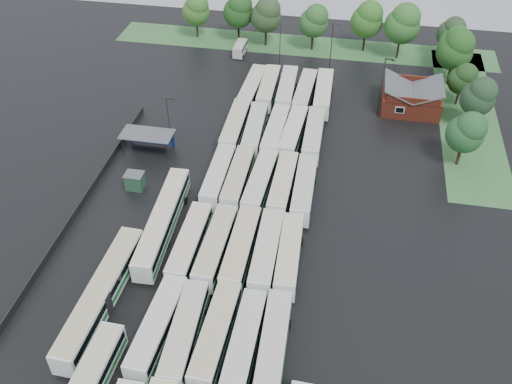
# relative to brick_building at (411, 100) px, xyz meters

# --- Properties ---
(ground) EXTENTS (160.00, 160.00, 0.00)m
(ground) POSITION_rel_brick_building_xyz_m (-24.00, -42.77, -1.87)
(ground) COLOR black
(ground) RESTS_ON ground
(brick_building) EXTENTS (10.07, 8.60, 5.39)m
(brick_building) POSITION_rel_brick_building_xyz_m (0.00, 0.00, 0.00)
(brick_building) COLOR maroon
(brick_building) RESTS_ON ground
(wash_shed) EXTENTS (8.20, 4.20, 3.58)m
(wash_shed) POSITION_rel_brick_building_xyz_m (-41.20, -20.74, 1.12)
(wash_shed) COLOR #2D2D30
(wash_shed) RESTS_ON ground
(utility_hut) EXTENTS (2.70, 2.20, 2.62)m
(utility_hut) POSITION_rel_brick_building_xyz_m (-40.20, -30.17, -0.55)
(utility_hut) COLOR #23492F
(utility_hut) RESTS_ON ground
(grass_strip_north) EXTENTS (80.00, 10.00, 0.01)m
(grass_strip_north) POSITION_rel_brick_building_xyz_m (-22.00, 22.03, -1.86)
(grass_strip_north) COLOR #386F35
(grass_strip_north) RESTS_ON ground
(grass_strip_east) EXTENTS (10.00, 50.00, 0.01)m
(grass_strip_east) POSITION_rel_brick_building_xyz_m (10.00, 0.03, -1.86)
(grass_strip_east) COLOR #386F35
(grass_strip_east) RESTS_ON ground
(west_fence) EXTENTS (0.10, 50.00, 1.20)m
(west_fence) POSITION_rel_brick_building_xyz_m (-46.20, -34.77, -1.27)
(west_fence) COLOR #2D2D30
(west_fence) RESTS_ON ground
(bus_r1c0) EXTENTS (3.32, 12.99, 3.58)m
(bus_r1c0) POSITION_rel_brick_building_xyz_m (-28.44, -55.04, 0.11)
(bus_r1c0) COLOR white
(bus_r1c0) RESTS_ON ground
(bus_r1c1) EXTENTS (3.20, 12.93, 3.57)m
(bus_r1c1) POSITION_rel_brick_building_xyz_m (-25.28, -55.32, 0.10)
(bus_r1c1) COLOR white
(bus_r1c1) RESTS_ON ground
(bus_r1c2) EXTENTS (3.08, 13.05, 3.62)m
(bus_r1c2) POSITION_rel_brick_building_xyz_m (-21.89, -54.86, 0.12)
(bus_r1c2) COLOR white
(bus_r1c2) RESTS_ON ground
(bus_r1c3) EXTENTS (2.77, 12.63, 3.51)m
(bus_r1c3) POSITION_rel_brick_building_xyz_m (-18.64, -55.26, 0.07)
(bus_r1c3) COLOR white
(bus_r1c3) RESTS_ON ground
(bus_r1c4) EXTENTS (3.16, 12.90, 3.57)m
(bus_r1c4) POSITION_rel_brick_building_xyz_m (-15.53, -54.95, 0.10)
(bus_r1c4) COLOR white
(bus_r1c4) RESTS_ON ground
(bus_r2c0) EXTENTS (2.79, 12.95, 3.60)m
(bus_r2c0) POSITION_rel_brick_building_xyz_m (-28.48, -41.88, 0.12)
(bus_r2c0) COLOR white
(bus_r2c0) RESTS_ON ground
(bus_r2c1) EXTENTS (2.99, 13.09, 3.63)m
(bus_r2c1) POSITION_rel_brick_building_xyz_m (-25.12, -41.80, 0.13)
(bus_r2c1) COLOR white
(bus_r2c1) RESTS_ON ground
(bus_r2c2) EXTENTS (2.84, 13.25, 3.69)m
(bus_r2c2) POSITION_rel_brick_building_xyz_m (-21.90, -41.63, 0.16)
(bus_r2c2) COLOR white
(bus_r2c2) RESTS_ON ground
(bus_r2c3) EXTENTS (3.10, 13.22, 3.66)m
(bus_r2c3) POSITION_rel_brick_building_xyz_m (-18.61, -41.58, 0.15)
(bus_r2c3) COLOR white
(bus_r2c3) RESTS_ON ground
(bus_r2c4) EXTENTS (3.22, 12.70, 3.51)m
(bus_r2c4) POSITION_rel_brick_building_xyz_m (-15.78, -41.46, 0.06)
(bus_r2c4) COLOR white
(bus_r2c4) RESTS_ON ground
(bus_r3c0) EXTENTS (2.82, 12.65, 3.51)m
(bus_r3c0) POSITION_rel_brick_building_xyz_m (-28.22, -27.66, 0.07)
(bus_r3c0) COLOR white
(bus_r3c0) RESTS_ON ground
(bus_r3c1) EXTENTS (2.77, 12.75, 3.55)m
(bus_r3c1) POSITION_rel_brick_building_xyz_m (-25.24, -27.64, 0.08)
(bus_r3c1) COLOR white
(bus_r3c1) RESTS_ON ground
(bus_r3c2) EXTENTS (3.28, 13.18, 3.64)m
(bus_r3c2) POSITION_rel_brick_building_xyz_m (-21.90, -27.98, 0.14)
(bus_r3c2) COLOR white
(bus_r3c2) RESTS_ON ground
(bus_r3c3) EXTENTS (2.80, 12.88, 3.58)m
(bus_r3c3) POSITION_rel_brick_building_xyz_m (-18.62, -27.94, 0.10)
(bus_r3c3) COLOR white
(bus_r3c3) RESTS_ON ground
(bus_r3c4) EXTENTS (3.01, 12.98, 3.60)m
(bus_r3c4) POSITION_rel_brick_building_xyz_m (-15.52, -28.22, 0.11)
(bus_r3c4) COLOR white
(bus_r3c4) RESTS_ON ground
(bus_r4c0) EXTENTS (2.99, 13.20, 3.66)m
(bus_r4c0) POSITION_rel_brick_building_xyz_m (-28.53, -14.33, 0.15)
(bus_r4c0) COLOR white
(bus_r4c0) RESTS_ON ground
(bus_r4c1) EXTENTS (3.28, 12.93, 3.57)m
(bus_r4c1) POSITION_rel_brick_building_xyz_m (-25.22, -14.62, 0.10)
(bus_r4c1) COLOR white
(bus_r4c1) RESTS_ON ground
(bus_r4c2) EXTENTS (3.00, 12.89, 3.57)m
(bus_r4c2) POSITION_rel_brick_building_xyz_m (-21.83, -14.65, 0.10)
(bus_r4c2) COLOR white
(bus_r4c2) RESTS_ON ground
(bus_r4c3) EXTENTS (3.34, 12.89, 3.56)m
(bus_r4c3) POSITION_rel_brick_building_xyz_m (-18.99, -14.37, 0.09)
(bus_r4c3) COLOR white
(bus_r4c3) RESTS_ON ground
(bus_r4c4) EXTENTS (2.95, 12.94, 3.59)m
(bus_r4c4) POSITION_rel_brick_building_xyz_m (-15.67, -14.36, 0.11)
(bus_r4c4) COLOR white
(bus_r4c4) RESTS_ON ground
(bus_r5c0) EXTENTS (3.16, 12.79, 3.53)m
(bus_r5c0) POSITION_rel_brick_building_xyz_m (-28.25, -1.07, 0.08)
(bus_r5c0) COLOR white
(bus_r5c0) RESTS_ON ground
(bus_r5c1) EXTENTS (2.95, 12.76, 3.54)m
(bus_r5c1) POSITION_rel_brick_building_xyz_m (-25.35, -0.67, 0.08)
(bus_r5c1) COLOR white
(bus_r5c1) RESTS_ON ground
(bus_r5c2) EXTENTS (3.19, 13.14, 3.63)m
(bus_r5c2) POSITION_rel_brick_building_xyz_m (-21.99, -0.75, 0.13)
(bus_r5c2) COLOR white
(bus_r5c2) RESTS_ON ground
(bus_r5c3) EXTENTS (3.15, 12.90, 3.57)m
(bus_r5c3) POSITION_rel_brick_building_xyz_m (-18.69, -1.09, 0.10)
(bus_r5c3) COLOR white
(bus_r5c3) RESTS_ON ground
(bus_r5c4) EXTENTS (3.16, 13.34, 3.69)m
(bus_r5c4) POSITION_rel_brick_building_xyz_m (-15.42, -0.89, 0.17)
(bus_r5c4) COLOR white
(bus_r5c4) RESTS_ON ground
(artic_bus_west_b) EXTENTS (3.57, 19.55, 3.61)m
(artic_bus_west_b) POSITION_rel_brick_building_xyz_m (-33.19, -38.48, 0.14)
(artic_bus_west_b) COLOR white
(artic_bus_west_b) RESTS_ON ground
(artic_bus_west_c) EXTENTS (3.35, 19.95, 3.69)m
(artic_bus_west_c) POSITION_rel_brick_building_xyz_m (-36.25, -51.99, 0.18)
(artic_bus_west_c) COLOR white
(artic_bus_west_c) RESTS_ON ground
(minibus) EXTENTS (2.12, 5.42, 2.35)m
(minibus) POSITION_rel_brick_building_xyz_m (-34.07, 15.58, -0.56)
(minibus) COLOR beige
(minibus) RESTS_ON ground
(tree_north_0) EXTENTS (5.88, 5.88, 9.73)m
(tree_north_0) POSITION_rel_brick_building_xyz_m (-44.75, 21.82, 4.39)
(tree_north_0) COLOR #3B271C
(tree_north_0) RESTS_ON ground
(tree_north_1) EXTENTS (6.36, 6.36, 10.53)m
(tree_north_1) POSITION_rel_brick_building_xyz_m (-35.59, 21.90, 4.91)
(tree_north_1) COLOR black
(tree_north_1) RESTS_ON ground
(tree_north_2) EXTENTS (6.38, 6.38, 10.57)m
(tree_north_2) POSITION_rel_brick_building_xyz_m (-29.46, 20.65, 4.93)
(tree_north_2) COLOR black
(tree_north_2) RESTS_ON ground
(tree_north_3) EXTENTS (5.98, 5.97, 9.89)m
(tree_north_3) POSITION_rel_brick_building_xyz_m (-19.56, 20.45, 4.49)
(tree_north_3) COLOR #342314
(tree_north_3) RESTS_ON ground
(tree_north_4) EXTENTS (6.54, 6.54, 10.83)m
(tree_north_4) POSITION_rel_brick_building_xyz_m (-8.98, 21.81, 5.10)
(tree_north_4) COLOR black
(tree_north_4) RESTS_ON ground
(tree_north_5) EXTENTS (7.03, 7.03, 11.65)m
(tree_north_5) POSITION_rel_brick_building_xyz_m (-2.06, 19.77, 5.63)
(tree_north_5) COLOR #312113
(tree_north_5) RESTS_ON ground
(tree_north_6) EXTENTS (5.44, 5.44, 9.02)m
(tree_north_6) POSITION_rel_brick_building_xyz_m (7.65, 21.34, 3.93)
(tree_north_6) COLOR black
(tree_north_6) RESTS_ON ground
(tree_east_0) EXTENTS (5.77, 5.74, 9.51)m
(tree_east_0) POSITION_rel_brick_building_xyz_m (7.15, -15.39, 4.24)
(tree_east_0) COLOR #382416
(tree_east_0) RESTS_ON ground
(tree_east_1) EXTENTS (5.75, 5.75, 9.53)m
(tree_east_1) POSITION_rel_brick_building_xyz_m (10.11, -4.18, 4.27)
(tree_east_1) COLOR #35271A
(tree_east_1) RESTS_ON ground
(tree_east_2) EXTENTS (4.92, 4.92, 8.16)m
(tree_east_2) POSITION_rel_brick_building_xyz_m (8.40, 3.14, 3.38)
(tree_east_2) COLOR #362115
(tree_east_2) RESTS_ON ground
(tree_east_3) EXTENTS (6.67, 6.67, 11.05)m
(tree_east_3) POSITION_rel_brick_building_xyz_m (7.41, 10.74, 5.25)
(tree_east_3) COLOR #2F1F12
(tree_east_3) RESTS_ON ground
(tree_east_4) EXTENTS (5.59, 5.59, 9.25)m
(tree_east_4) POSITION_rel_brick_building_xyz_m (7.81, 16.55, 4.08)
(tree_east_4) COLOR #322214
(tree_east_4) RESTS_ON ground
(lamp_post_ne) EXTENTS (1.64, 0.32, 10.67)m
(lamp_post_ne) POSITION_rel_brick_building_xyz_m (-5.48, -2.71, 4.33)
(lamp_post_ne) COLOR #2D2D30
(lamp_post_ne) RESTS_ON ground
(lamp_post_nw) EXTENTS (1.41, 0.28, 9.18)m
(lamp_post_nw) POSITION_rel_brick_building_xyz_m (-38.05, -19.04, 3.46)
(lamp_post_nw) COLOR #2D2D30
(lamp_post_nw) RESTS_ON ground
(lamp_post_back_w) EXTENTS (1.39, 0.27, 9.03)m
(lamp_post_back_w) POSITION_rel_brick_building_xyz_m (-25.14, 11.72, 3.38)
(lamp_post_back_w) COLOR #2D2D30
(lamp_post_back_w) RESTS_ON ground
(lamp_post_back_e) EXTENTS (1.56, 0.30, 10.14)m
(lamp_post_back_e) POSITION_rel_brick_building_xyz_m (-15.14, 11.08, 4.02)
(lamp_post_back_e) COLOR #2D2D30
(lamp_post_back_e) RESTS_ON ground
(puddle_2) EXTENTS (4.89, 4.89, 0.01)m
(puddle_2) POSITION_rel_brick_building_xyz_m (-34.08, -41.02, -1.86)
(puddle_2) COLOR black
(puddle_2) RESTS_ON ground
(puddle_3) EXTENTS (5.05, 5.05, 0.01)m
(puddle_3) POSITION_rel_brick_building_xyz_m (-17.22, -46.98, -1.86)
(puddle_3) COLOR black
(puddle_3) RESTS_ON ground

